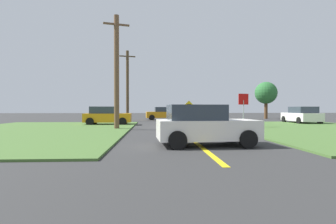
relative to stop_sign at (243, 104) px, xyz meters
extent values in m
plane|color=#313131|center=(-4.94, 1.66, -1.82)|extent=(120.00, 120.00, 0.00)
cube|color=#45692F|center=(4.45, -2.34, -1.78)|extent=(12.00, 20.00, 0.08)
cube|color=#45692F|center=(-14.32, -2.34, -1.78)|extent=(12.00, 20.00, 0.08)
cube|color=yellow|center=(-4.94, -6.34, -1.82)|extent=(0.20, 14.00, 0.01)
cylinder|color=#9EA0A8|center=(0.00, 0.00, -0.78)|extent=(0.07, 0.07, 2.08)
cube|color=red|center=(0.00, 0.00, 0.34)|extent=(0.80, 0.19, 0.81)
cube|color=orange|center=(-10.73, 4.03, -1.18)|extent=(4.05, 1.84, 0.76)
cube|color=#2D3842|center=(-11.09, 4.03, -0.50)|extent=(2.23, 1.60, 0.60)
cylinder|color=black|center=(-9.38, 4.93, -1.48)|extent=(0.68, 0.23, 0.68)
cylinder|color=black|center=(-9.35, 3.19, -1.48)|extent=(0.68, 0.23, 0.68)
cylinder|color=black|center=(-12.11, 4.88, -1.48)|extent=(0.68, 0.23, 0.68)
cylinder|color=black|center=(-12.08, 3.14, -1.48)|extent=(0.68, 0.23, 0.68)
cube|color=white|center=(-4.65, -9.30, -1.18)|extent=(3.99, 2.19, 0.76)
cube|color=#2D3842|center=(-5.09, -9.33, -0.50)|extent=(2.24, 1.85, 0.60)
cylinder|color=black|center=(-3.39, -8.26, -1.48)|extent=(0.69, 0.26, 0.68)
cylinder|color=black|center=(-3.27, -10.18, -1.48)|extent=(0.69, 0.26, 0.68)
cylinder|color=black|center=(-6.02, -8.43, -1.48)|extent=(0.69, 0.26, 0.68)
cylinder|color=black|center=(-5.90, -10.34, -1.48)|extent=(0.69, 0.26, 0.68)
cube|color=white|center=(7.48, 5.39, -1.18)|extent=(2.05, 4.41, 0.76)
cube|color=#2D3842|center=(7.48, 5.05, -0.50)|extent=(1.78, 2.43, 0.60)
cylinder|color=black|center=(6.54, 6.89, -1.48)|extent=(0.23, 0.68, 0.68)
cylinder|color=black|center=(8.48, 6.86, -1.48)|extent=(0.23, 0.68, 0.68)
cylinder|color=black|center=(6.49, 3.92, -1.48)|extent=(0.23, 0.68, 0.68)
cylinder|color=black|center=(8.43, 3.89, -1.48)|extent=(0.23, 0.68, 0.68)
cube|color=orange|center=(-5.63, 14.35, -1.18)|extent=(4.12, 2.16, 0.76)
cube|color=#2D3842|center=(-5.46, 14.36, -0.50)|extent=(2.31, 1.80, 0.60)
cylinder|color=black|center=(-6.91, 13.33, -1.48)|extent=(0.70, 0.27, 0.68)
cylinder|color=black|center=(-7.06, 15.15, -1.48)|extent=(0.70, 0.27, 0.68)
cylinder|color=black|center=(-4.21, 13.55, -1.48)|extent=(0.70, 0.27, 0.68)
cylinder|color=black|center=(-4.36, 15.36, -1.48)|extent=(0.70, 0.27, 0.68)
cylinder|color=brown|center=(-9.30, -1.01, 2.13)|extent=(0.35, 0.35, 7.91)
cube|color=brown|center=(-9.30, -1.01, 5.45)|extent=(1.76, 0.63, 0.12)
cylinder|color=#4D3A27|center=(-9.66, 10.87, 2.16)|extent=(0.33, 0.33, 7.96)
cube|color=#4D3A27|center=(-9.66, 10.87, 5.50)|extent=(1.78, 0.53, 0.12)
cylinder|color=slate|center=(-2.75, 10.23, -0.88)|extent=(0.08, 0.08, 1.88)
cube|color=yellow|center=(-2.75, 10.23, 0.06)|extent=(0.91, 0.08, 0.91)
cube|color=black|center=(-2.75, 10.23, 0.06)|extent=(0.45, 0.06, 0.10)
cylinder|color=brown|center=(8.91, 16.91, -0.63)|extent=(0.46, 0.46, 2.38)
sphere|color=#2B6B31|center=(8.91, 16.91, 1.78)|extent=(3.04, 3.04, 3.04)
camera|label=1|loc=(-6.78, -20.00, -0.33)|focal=29.04mm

